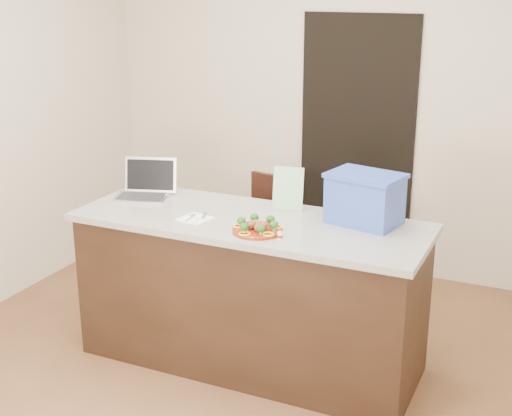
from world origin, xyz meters
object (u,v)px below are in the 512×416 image
at_px(yogurt_bottle, 280,235).
at_px(chair, 269,230).
at_px(plate, 257,230).
at_px(laptop, 146,186).
at_px(blue_box, 365,198).
at_px(napkin, 195,219).
at_px(island, 250,291).

height_order(yogurt_bottle, chair, yogurt_bottle).
distance_m(plate, laptop, 0.98).
bearing_deg(blue_box, napkin, -147.26).
height_order(laptop, blue_box, blue_box).
bearing_deg(island, napkin, -154.12).
distance_m(laptop, chair, 1.06).
relative_size(plate, blue_box, 0.62).
bearing_deg(napkin, island, 25.88).
bearing_deg(island, plate, -54.76).
bearing_deg(plate, blue_box, 38.63).
relative_size(yogurt_bottle, laptop, 0.16).
relative_size(plate, chair, 0.31).
distance_m(yogurt_bottle, chair, 1.37).
bearing_deg(blue_box, laptop, -165.07).
xyz_separation_m(plate, napkin, (-0.42, 0.05, -0.01)).
height_order(yogurt_bottle, laptop, laptop).
distance_m(plate, blue_box, 0.64).
bearing_deg(napkin, laptop, 152.00).
bearing_deg(yogurt_bottle, blue_box, 53.86).
height_order(island, laptop, laptop).
height_order(island, napkin, napkin).
bearing_deg(blue_box, yogurt_bottle, -114.16).
bearing_deg(chair, laptop, -110.73).
height_order(napkin, laptop, laptop).
xyz_separation_m(island, plate, (0.13, -0.18, 0.47)).
height_order(blue_box, chair, blue_box).
relative_size(island, yogurt_bottle, 33.55).
relative_size(blue_box, chair, 0.50).
bearing_deg(chair, island, -61.01).
relative_size(napkin, yogurt_bottle, 2.67).
bearing_deg(laptop, yogurt_bottle, -36.78).
relative_size(yogurt_bottle, blue_box, 0.14).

